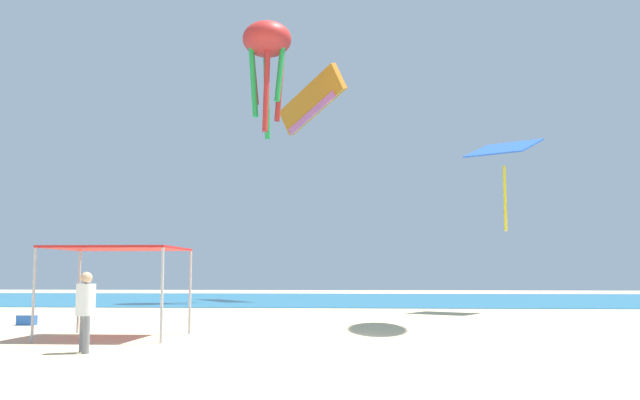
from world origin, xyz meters
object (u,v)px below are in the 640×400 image
(kite_octopus_red, at_px, (267,45))
(kite_diamond_blue, at_px, (504,153))
(cooler_box, at_px, (27,320))
(canopy_tent, at_px, (118,252))
(kite_parafoil_orange, at_px, (311,101))
(person_near_tent, at_px, (85,305))

(kite_octopus_red, height_order, kite_diamond_blue, kite_octopus_red)
(cooler_box, bearing_deg, kite_diamond_blue, 28.05)
(canopy_tent, relative_size, cooler_box, 5.71)
(kite_octopus_red, distance_m, kite_parafoil_orange, 5.45)
(cooler_box, distance_m, kite_diamond_blue, 20.60)
(kite_octopus_red, distance_m, kite_diamond_blue, 17.20)
(cooler_box, bearing_deg, kite_parafoil_orange, 71.73)
(person_near_tent, height_order, kite_diamond_blue, kite_diamond_blue)
(person_near_tent, bearing_deg, kite_diamond_blue, -69.37)
(person_near_tent, distance_m, kite_diamond_blue, 21.70)
(person_near_tent, bearing_deg, kite_parafoil_orange, -38.50)
(kite_octopus_red, xyz_separation_m, kite_parafoil_orange, (2.33, 4.31, -2.41))
(canopy_tent, bearing_deg, kite_octopus_red, 88.35)
(canopy_tent, relative_size, kite_diamond_blue, 0.78)
(person_near_tent, distance_m, kite_parafoil_orange, 32.81)
(kite_parafoil_orange, bearing_deg, person_near_tent, 133.64)
(canopy_tent, height_order, cooler_box, canopy_tent)
(kite_octopus_red, bearing_deg, cooler_box, 96.88)
(cooler_box, xyz_separation_m, kite_octopus_red, (5.15, 18.35, 15.05))
(canopy_tent, xyz_separation_m, cooler_box, (-4.50, 4.31, -2.07))
(person_near_tent, xyz_separation_m, kite_octopus_red, (0.07, 26.21, 14.23))
(kite_octopus_red, xyz_separation_m, kite_diamond_blue, (11.99, -9.22, -8.20))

